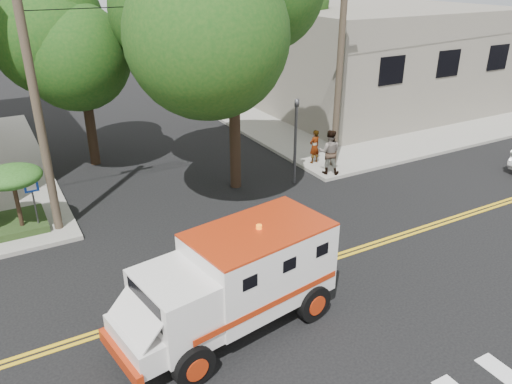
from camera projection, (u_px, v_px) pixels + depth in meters
ground at (290, 272)px, 14.96m from camera, size 100.00×100.00×0.00m
sidewalk_ne at (354, 109)px, 31.65m from camera, size 17.00×17.00×0.15m
building_right at (371, 57)px, 31.44m from camera, size 14.00×12.00×6.00m
utility_pole_left at (36, 104)px, 15.39m from camera, size 0.28×0.28×9.00m
utility_pole_right at (340, 68)px, 20.82m from camera, size 0.28×0.28×9.00m
tree_main at (247, 2)px, 17.78m from camera, size 6.08×5.70×9.85m
tree_left at (87, 35)px, 20.77m from camera, size 4.48×4.20×7.70m
tree_right at (274, 9)px, 28.90m from camera, size 4.80×4.50×8.20m
traffic_signal at (296, 132)px, 20.18m from camera, size 0.15×0.18×3.60m
accessibility_sign at (33, 197)px, 16.55m from camera, size 0.45×0.10×2.02m
armored_truck at (236, 277)px, 12.14m from camera, size 5.88×2.99×2.56m
pedestrian_a at (315, 147)px, 22.55m from camera, size 0.62×0.46×1.54m
pedestrian_b at (329, 152)px, 21.31m from camera, size 1.20×1.16×1.94m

